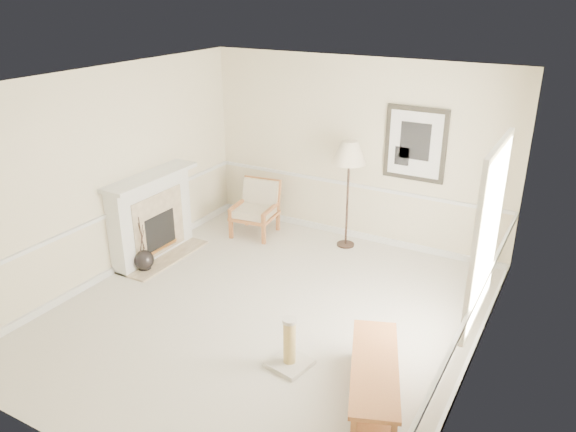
% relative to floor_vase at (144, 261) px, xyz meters
% --- Properties ---
extents(ground, '(5.50, 5.50, 0.00)m').
position_rel_floor_vase_xyz_m(ground, '(2.15, -0.15, -0.16)').
color(ground, silver).
rests_on(ground, ground).
extents(room, '(5.04, 5.54, 2.92)m').
position_rel_floor_vase_xyz_m(room, '(2.29, -0.07, 1.71)').
color(room, beige).
rests_on(room, ground).
extents(fireplace, '(0.64, 1.64, 1.31)m').
position_rel_floor_vase_xyz_m(fireplace, '(-0.19, 0.45, 0.48)').
color(fireplace, white).
rests_on(fireplace, ground).
extents(floor_vase, '(0.29, 0.29, 0.85)m').
position_rel_floor_vase_xyz_m(floor_vase, '(0.00, 0.00, 0.00)').
color(floor_vase, black).
rests_on(floor_vase, ground).
extents(armchair, '(0.75, 0.79, 0.89)m').
position_rel_floor_vase_xyz_m(armchair, '(0.70, 1.98, 0.32)').
color(armchair, olive).
rests_on(armchair, ground).
extents(floor_lamp, '(0.66, 0.66, 1.71)m').
position_rel_floor_vase_xyz_m(floor_lamp, '(2.21, 2.21, 1.34)').
color(floor_lamp, black).
rests_on(floor_lamp, ground).
extents(bench, '(0.98, 1.59, 0.44)m').
position_rel_floor_vase_xyz_m(bench, '(3.92, -0.97, 0.13)').
color(bench, olive).
rests_on(bench, ground).
extents(scratching_post, '(0.49, 0.49, 0.59)m').
position_rel_floor_vase_xyz_m(scratching_post, '(2.92, -0.90, 0.03)').
color(scratching_post, beige).
rests_on(scratching_post, ground).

